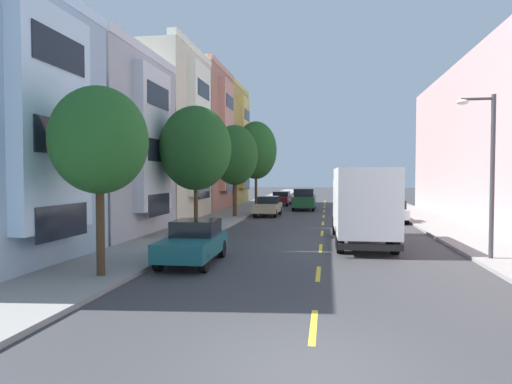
# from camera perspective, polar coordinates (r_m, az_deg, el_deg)

# --- Properties ---
(ground_plane) EXTENTS (160.00, 160.00, 0.00)m
(ground_plane) POSITION_cam_1_polar(r_m,az_deg,el_deg) (37.32, 8.67, -2.68)
(ground_plane) COLOR #38383A
(sidewalk_left) EXTENTS (3.20, 120.00, 0.14)m
(sidewalk_left) POSITION_cam_1_polar(r_m,az_deg,el_deg) (36.08, -2.72, -2.71)
(sidewalk_left) COLOR gray
(sidewalk_left) RESTS_ON ground_plane
(sidewalk_right) EXTENTS (3.20, 120.00, 0.14)m
(sidewalk_right) POSITION_cam_1_polar(r_m,az_deg,el_deg) (35.98, 20.04, -2.85)
(sidewalk_right) COLOR gray
(sidewalk_right) RESTS_ON ground_plane
(lane_centerline_dashes) EXTENTS (0.14, 47.20, 0.01)m
(lane_centerline_dashes) POSITION_cam_1_polar(r_m,az_deg,el_deg) (31.85, 8.59, -3.50)
(lane_centerline_dashes) COLOR yellow
(lane_centerline_dashes) RESTS_ON ground_plane
(townhouse_second_dove_grey) EXTENTS (13.82, 8.14, 9.53)m
(townhouse_second_dove_grey) POSITION_cam_1_polar(r_m,az_deg,el_deg) (26.51, -26.71, 5.03)
(townhouse_second_dove_grey) COLOR #A8A8AD
(townhouse_second_dove_grey) RESTS_ON ground_plane
(townhouse_third_cream) EXTENTS (12.90, 8.14, 11.94)m
(townhouse_third_cream) POSITION_cam_1_polar(r_m,az_deg,el_deg) (33.49, -17.68, 6.58)
(townhouse_third_cream) COLOR beige
(townhouse_third_cream) RESTS_ON ground_plane
(townhouse_fourth_terracotta) EXTENTS (11.21, 8.14, 12.60)m
(townhouse_fourth_terracotta) POSITION_cam_1_polar(r_m,az_deg,el_deg) (40.81, -11.31, 6.29)
(townhouse_fourth_terracotta) COLOR #B27560
(townhouse_fourth_terracotta) RESTS_ON ground_plane
(townhouse_fifth_mustard) EXTENTS (13.15, 8.14, 12.56)m
(townhouse_fifth_mustard) POSITION_cam_1_polar(r_m,az_deg,el_deg) (48.99, -8.96, 5.58)
(townhouse_fifth_mustard) COLOR tan
(townhouse_fifth_mustard) RESTS_ON ground_plane
(street_tree_nearest) EXTENTS (2.86, 2.86, 5.61)m
(street_tree_nearest) POSITION_cam_1_polar(r_m,az_deg,el_deg) (14.05, -19.37, 6.18)
(street_tree_nearest) COLOR #47331E
(street_tree_nearest) RESTS_ON sidewalk_left
(street_tree_second) EXTENTS (3.66, 3.66, 6.52)m
(street_tree_second) POSITION_cam_1_polar(r_m,az_deg,el_deg) (23.11, -7.72, 5.55)
(street_tree_second) COLOR #47331E
(street_tree_second) RESTS_ON sidewalk_left
(street_tree_third) EXTENTS (3.36, 3.36, 6.63)m
(street_tree_third) POSITION_cam_1_polar(r_m,az_deg,el_deg) (32.58, -2.73, 4.71)
(street_tree_third) COLOR #47331E
(street_tree_third) RESTS_ON sidewalk_left
(street_tree_farthest) EXTENTS (3.90, 3.90, 8.05)m
(street_tree_farthest) POSITION_cam_1_polar(r_m,az_deg,el_deg) (42.21, -0.00, 5.34)
(street_tree_farthest) COLOR #47331E
(street_tree_farthest) RESTS_ON sidewalk_left
(street_lamp) EXTENTS (1.35, 0.28, 5.86)m
(street_lamp) POSITION_cam_1_polar(r_m,az_deg,el_deg) (18.03, 27.45, 3.40)
(street_lamp) COLOR #38383D
(street_lamp) RESTS_ON sidewalk_right
(delivery_box_truck) EXTENTS (2.53, 7.63, 3.42)m
(delivery_box_truck) POSITION_cam_1_polar(r_m,az_deg,el_deg) (20.60, 13.37, -1.22)
(delivery_box_truck) COLOR white
(delivery_box_truck) RESTS_ON ground_plane
(parked_hatchback_champagne) EXTENTS (1.83, 4.04, 1.50)m
(parked_hatchback_champagne) POSITION_cam_1_polar(r_m,az_deg,el_deg) (34.36, 1.55, -1.80)
(parked_hatchback_champagne) COLOR tan
(parked_hatchback_champagne) RESTS_ON ground_plane
(parked_hatchback_white) EXTENTS (1.77, 4.01, 1.50)m
(parked_hatchback_white) POSITION_cam_1_polar(r_m,az_deg,el_deg) (30.92, 16.87, -2.34)
(parked_hatchback_white) COLOR silver
(parked_hatchback_white) RESTS_ON ground_plane
(parked_sedan_burgundy) EXTENTS (1.90, 4.54, 1.43)m
(parked_sedan_burgundy) POSITION_cam_1_polar(r_m,az_deg,el_deg) (46.66, 3.26, -0.77)
(parked_sedan_burgundy) COLOR maroon
(parked_sedan_burgundy) RESTS_ON ground_plane
(parked_sedan_orange) EXTENTS (1.91, 4.54, 1.43)m
(parked_sedan_orange) POSITION_cam_1_polar(r_m,az_deg,el_deg) (46.05, 14.24, -0.87)
(parked_sedan_orange) COLOR orange
(parked_sedan_orange) RESTS_ON ground_plane
(parked_hatchback_teal) EXTENTS (1.85, 4.05, 1.50)m
(parked_hatchback_teal) POSITION_cam_1_polar(r_m,az_deg,el_deg) (16.12, -7.99, -6.32)
(parked_hatchback_teal) COLOR #195B60
(parked_hatchback_teal) RESTS_ON ground_plane
(parked_wagon_charcoal) EXTENTS (1.95, 4.75, 1.50)m
(parked_wagon_charcoal) POSITION_cam_1_polar(r_m,az_deg,el_deg) (39.44, 14.88, -1.30)
(parked_wagon_charcoal) COLOR #333338
(parked_wagon_charcoal) RESTS_ON ground_plane
(moving_forest_sedan) EXTENTS (1.95, 4.80, 1.93)m
(moving_forest_sedan) POSITION_cam_1_polar(r_m,az_deg,el_deg) (40.59, 6.17, -0.88)
(moving_forest_sedan) COLOR #194C28
(moving_forest_sedan) RESTS_ON ground_plane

